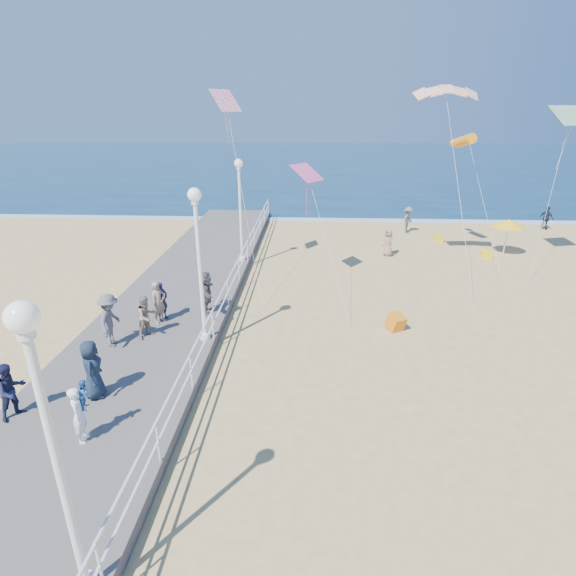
{
  "coord_description": "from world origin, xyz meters",
  "views": [
    {
      "loc": [
        -1.66,
        -14.03,
        7.97
      ],
      "look_at": [
        -2.5,
        2.0,
        1.6
      ],
      "focal_mm": 28.0,
      "sensor_mm": 36.0,
      "label": 1
    }
  ],
  "objects_px": {
    "toddler_held": "(85,394)",
    "spectator_2": "(110,320)",
    "lamp_post_near": "(50,433)",
    "spectator_0": "(162,301)",
    "woman_holding_toddler": "(79,415)",
    "beach_walker_c": "(388,243)",
    "spectator_5": "(206,292)",
    "spectator_1": "(147,316)",
    "beach_walker_a": "(408,220)",
    "spectator_7": "(11,391)",
    "box_kite": "(396,324)",
    "beach_chair_left": "(438,238)",
    "beach_walker_b": "(546,218)",
    "lamp_post_mid": "(199,251)",
    "beach_umbrella": "(509,223)",
    "spectator_6": "(158,303)",
    "beach_chair_right": "(486,254)",
    "spectator_4": "(92,369)",
    "lamp_post_far": "(240,200)"
  },
  "relations": [
    {
      "from": "spectator_6",
      "to": "spectator_1",
      "type": "bearing_deg",
      "value": -153.94
    },
    {
      "from": "toddler_held",
      "to": "beach_chair_right",
      "type": "distance_m",
      "value": 22.84
    },
    {
      "from": "toddler_held",
      "to": "beach_chair_left",
      "type": "xyz_separation_m",
      "value": [
        13.68,
        20.09,
        -1.44
      ]
    },
    {
      "from": "beach_walker_a",
      "to": "box_kite",
      "type": "relative_size",
      "value": 3.02
    },
    {
      "from": "spectator_7",
      "to": "beach_chair_left",
      "type": "distance_m",
      "value": 25.21
    },
    {
      "from": "toddler_held",
      "to": "beach_chair_right",
      "type": "bearing_deg",
      "value": -55.32
    },
    {
      "from": "lamp_post_near",
      "to": "beach_chair_right",
      "type": "xyz_separation_m",
      "value": [
        13.89,
        20.43,
        -3.46
      ]
    },
    {
      "from": "toddler_held",
      "to": "spectator_2",
      "type": "bearing_deg",
      "value": 4.65
    },
    {
      "from": "spectator_1",
      "to": "spectator_6",
      "type": "height_order",
      "value": "spectator_6"
    },
    {
      "from": "spectator_1",
      "to": "spectator_2",
      "type": "height_order",
      "value": "spectator_2"
    },
    {
      "from": "woman_holding_toddler",
      "to": "beach_walker_c",
      "type": "height_order",
      "value": "woman_holding_toddler"
    },
    {
      "from": "spectator_1",
      "to": "spectator_5",
      "type": "bearing_deg",
      "value": -4.2
    },
    {
      "from": "beach_umbrella",
      "to": "box_kite",
      "type": "bearing_deg",
      "value": -128.19
    },
    {
      "from": "woman_holding_toddler",
      "to": "beach_walker_a",
      "type": "xyz_separation_m",
      "value": [
        12.21,
        22.36,
        -0.24
      ]
    },
    {
      "from": "beach_walker_b",
      "to": "beach_chair_right",
      "type": "xyz_separation_m",
      "value": [
        -6.53,
        -6.97,
        -0.62
      ]
    },
    {
      "from": "spectator_0",
      "to": "spectator_5",
      "type": "distance_m",
      "value": 1.72
    },
    {
      "from": "spectator_7",
      "to": "beach_chair_right",
      "type": "xyz_separation_m",
      "value": [
        17.91,
        15.99,
        -0.98
      ]
    },
    {
      "from": "woman_holding_toddler",
      "to": "spectator_2",
      "type": "bearing_deg",
      "value": 2.47
    },
    {
      "from": "lamp_post_near",
      "to": "beach_umbrella",
      "type": "bearing_deg",
      "value": 54.31
    },
    {
      "from": "beach_walker_c",
      "to": "spectator_5",
      "type": "bearing_deg",
      "value": -69.6
    },
    {
      "from": "beach_walker_b",
      "to": "spectator_1",
      "type": "bearing_deg",
      "value": 92.49
    },
    {
      "from": "lamp_post_near",
      "to": "lamp_post_mid",
      "type": "height_order",
      "value": "same"
    },
    {
      "from": "beach_walker_b",
      "to": "beach_umbrella",
      "type": "xyz_separation_m",
      "value": [
        -5.35,
        -6.4,
        1.09
      ]
    },
    {
      "from": "spectator_4",
      "to": "beach_walker_b",
      "type": "distance_m",
      "value": 31.63
    },
    {
      "from": "lamp_post_near",
      "to": "spectator_5",
      "type": "bearing_deg",
      "value": 92.1
    },
    {
      "from": "spectator_6",
      "to": "beach_chair_left",
      "type": "bearing_deg",
      "value": -16.52
    },
    {
      "from": "spectator_2",
      "to": "woman_holding_toddler",
      "type": "bearing_deg",
      "value": -168.4
    },
    {
      "from": "beach_chair_right",
      "to": "spectator_1",
      "type": "bearing_deg",
      "value": -144.57
    },
    {
      "from": "spectator_4",
      "to": "spectator_6",
      "type": "bearing_deg",
      "value": -18.34
    },
    {
      "from": "lamp_post_near",
      "to": "spectator_1",
      "type": "relative_size",
      "value": 3.41
    },
    {
      "from": "spectator_7",
      "to": "beach_walker_b",
      "type": "bearing_deg",
      "value": -17.89
    },
    {
      "from": "beach_walker_b",
      "to": "woman_holding_toddler",
      "type": "bearing_deg",
      "value": 100.25
    },
    {
      "from": "spectator_7",
      "to": "box_kite",
      "type": "xyz_separation_m",
      "value": [
        11.05,
        6.32,
        -0.88
      ]
    },
    {
      "from": "spectator_5",
      "to": "box_kite",
      "type": "bearing_deg",
      "value": -104.05
    },
    {
      "from": "lamp_post_near",
      "to": "beach_walker_c",
      "type": "bearing_deg",
      "value": 68.15
    },
    {
      "from": "spectator_4",
      "to": "spectator_5",
      "type": "xyz_separation_m",
      "value": [
        1.9,
        5.8,
        -0.0
      ]
    },
    {
      "from": "beach_umbrella",
      "to": "beach_walker_b",
      "type": "bearing_deg",
      "value": 50.12
    },
    {
      "from": "beach_walker_b",
      "to": "spectator_0",
      "type": "bearing_deg",
      "value": 90.36
    },
    {
      "from": "lamp_post_near",
      "to": "spectator_1",
      "type": "height_order",
      "value": "lamp_post_near"
    },
    {
      "from": "woman_holding_toddler",
      "to": "spectator_6",
      "type": "bearing_deg",
      "value": -10.6
    },
    {
      "from": "spectator_6",
      "to": "beach_walker_a",
      "type": "distance_m",
      "value": 20.07
    },
    {
      "from": "lamp_post_near",
      "to": "spectator_0",
      "type": "relative_size",
      "value": 3.48
    },
    {
      "from": "lamp_post_mid",
      "to": "spectator_1",
      "type": "bearing_deg",
      "value": 177.9
    },
    {
      "from": "spectator_2",
      "to": "spectator_4",
      "type": "height_order",
      "value": "spectator_2"
    },
    {
      "from": "lamp_post_far",
      "to": "spectator_7",
      "type": "relative_size",
      "value": 3.4
    },
    {
      "from": "woman_holding_toddler",
      "to": "toddler_held",
      "type": "distance_m",
      "value": 0.54
    },
    {
      "from": "spectator_2",
      "to": "spectator_5",
      "type": "distance_m",
      "value": 3.88
    },
    {
      "from": "lamp_post_near",
      "to": "lamp_post_far",
      "type": "distance_m",
      "value": 18.0
    },
    {
      "from": "beach_chair_right",
      "to": "spectator_2",
      "type": "bearing_deg",
      "value": -144.59
    },
    {
      "from": "spectator_0",
      "to": "spectator_7",
      "type": "bearing_deg",
      "value": -170.08
    }
  ]
}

